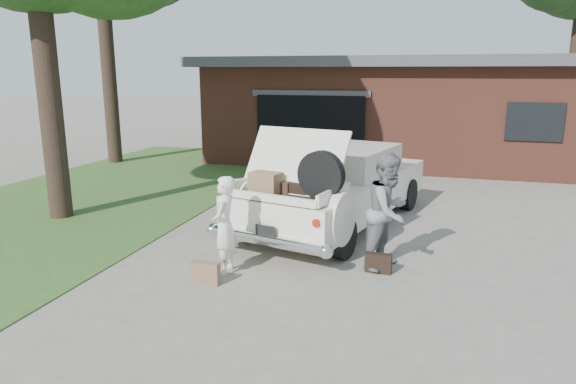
# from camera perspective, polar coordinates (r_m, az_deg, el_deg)

# --- Properties ---
(ground) EXTENTS (90.00, 90.00, 0.00)m
(ground) POSITION_cam_1_polar(r_m,az_deg,el_deg) (7.54, -1.30, -9.18)
(ground) COLOR gray
(ground) RESTS_ON ground
(grass_strip) EXTENTS (6.00, 16.00, 0.02)m
(grass_strip) POSITION_cam_1_polar(r_m,az_deg,el_deg) (12.62, -21.38, -0.80)
(grass_strip) COLOR #2D4C1E
(grass_strip) RESTS_ON ground
(house) EXTENTS (12.80, 7.80, 3.30)m
(house) POSITION_cam_1_polar(r_m,az_deg,el_deg) (18.18, 12.91, 9.14)
(house) COLOR brown
(house) RESTS_ON ground
(sedan) EXTENTS (3.13, 5.47, 1.97)m
(sedan) POSITION_cam_1_polar(r_m,az_deg,el_deg) (9.80, 5.41, 0.71)
(sedan) COLOR silver
(sedan) RESTS_ON ground
(woman_left) EXTENTS (0.40, 0.56, 1.44)m
(woman_left) POSITION_cam_1_polar(r_m,az_deg,el_deg) (7.43, -7.08, -3.71)
(woman_left) COLOR white
(woman_left) RESTS_ON ground
(woman_right) EXTENTS (0.94, 1.03, 1.73)m
(woman_right) POSITION_cam_1_polar(r_m,az_deg,el_deg) (7.70, 11.11, -2.13)
(woman_right) COLOR gray
(woman_right) RESTS_ON ground
(suitcase_left) EXTENTS (0.40, 0.13, 0.31)m
(suitcase_left) POSITION_cam_1_polar(r_m,az_deg,el_deg) (7.28, -9.16, -8.88)
(suitcase_left) COLOR #8B6547
(suitcase_left) RESTS_ON ground
(suitcase_right) EXTENTS (0.39, 0.14, 0.29)m
(suitcase_right) POSITION_cam_1_polar(r_m,az_deg,el_deg) (7.68, 10.03, -7.79)
(suitcase_right) COLOR black
(suitcase_right) RESTS_ON ground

